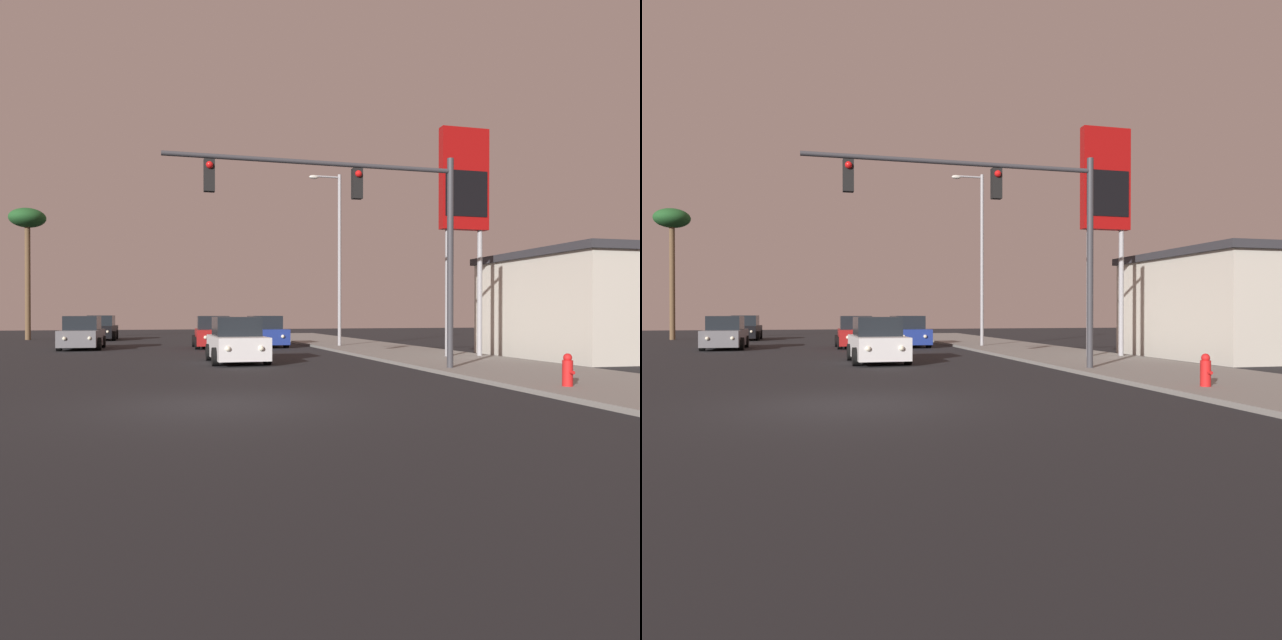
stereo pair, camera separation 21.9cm
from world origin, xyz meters
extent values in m
plane|color=black|center=(0.00, 0.00, 0.00)|extent=(120.00, 120.00, 0.00)
cube|color=gray|center=(9.50, 10.00, 0.06)|extent=(5.00, 60.00, 0.12)
cube|color=beige|center=(18.00, 9.43, 2.00)|extent=(10.00, 8.00, 4.00)
cube|color=#2D2D33|center=(18.00, 9.43, 4.15)|extent=(10.30, 8.30, 0.30)
cube|color=silver|center=(1.74, 10.49, 0.58)|extent=(1.87, 4.23, 0.80)
cube|color=black|center=(1.74, 10.64, 1.33)|extent=(1.63, 2.03, 0.70)
cylinder|color=black|center=(0.84, 9.19, 0.32)|extent=(0.24, 0.64, 0.64)
cylinder|color=black|center=(2.64, 9.19, 0.32)|extent=(0.24, 0.64, 0.64)
cylinder|color=black|center=(0.84, 11.79, 0.32)|extent=(0.24, 0.64, 0.64)
cylinder|color=black|center=(2.64, 11.79, 0.32)|extent=(0.24, 0.64, 0.64)
sphere|color=#F2EACC|center=(1.18, 8.37, 0.63)|extent=(0.18, 0.18, 0.18)
sphere|color=#F2EACC|center=(2.30, 8.37, 0.63)|extent=(0.18, 0.18, 0.18)
cube|color=slate|center=(-4.75, 21.04, 0.58)|extent=(1.92, 4.25, 0.80)
cube|color=black|center=(-4.75, 21.19, 1.33)|extent=(1.66, 2.05, 0.70)
cylinder|color=black|center=(-5.65, 19.74, 0.32)|extent=(0.24, 0.64, 0.64)
cylinder|color=black|center=(-3.85, 19.74, 0.32)|extent=(0.24, 0.64, 0.64)
cylinder|color=black|center=(-5.65, 22.35, 0.32)|extent=(0.24, 0.64, 0.64)
cylinder|color=black|center=(-3.85, 22.35, 0.32)|extent=(0.24, 0.64, 0.64)
sphere|color=#F2EACC|center=(-5.31, 18.92, 0.63)|extent=(0.18, 0.18, 0.18)
sphere|color=#F2EACC|center=(-4.19, 18.92, 0.63)|extent=(0.18, 0.18, 0.18)
cube|color=maroon|center=(1.77, 20.75, 0.58)|extent=(1.95, 4.26, 0.80)
cube|color=black|center=(1.77, 20.90, 1.33)|extent=(1.67, 2.06, 0.70)
cylinder|color=black|center=(0.87, 19.45, 0.32)|extent=(0.24, 0.64, 0.64)
cylinder|color=black|center=(2.67, 19.45, 0.32)|extent=(0.24, 0.64, 0.64)
cylinder|color=black|center=(0.87, 22.06, 0.32)|extent=(0.24, 0.64, 0.64)
cylinder|color=black|center=(2.67, 22.06, 0.32)|extent=(0.24, 0.64, 0.64)
sphere|color=#F2EACC|center=(1.22, 18.63, 0.63)|extent=(0.18, 0.18, 0.18)
sphere|color=#F2EACC|center=(2.33, 18.63, 0.63)|extent=(0.18, 0.18, 0.18)
cube|color=navy|center=(4.60, 21.09, 0.58)|extent=(1.95, 4.26, 0.80)
cube|color=black|center=(4.60, 21.24, 1.33)|extent=(1.67, 2.05, 0.70)
cylinder|color=black|center=(3.70, 19.79, 0.32)|extent=(0.24, 0.64, 0.64)
cylinder|color=black|center=(5.50, 19.79, 0.32)|extent=(0.24, 0.64, 0.64)
cylinder|color=black|center=(3.70, 22.40, 0.32)|extent=(0.24, 0.64, 0.64)
cylinder|color=black|center=(5.50, 22.40, 0.32)|extent=(0.24, 0.64, 0.64)
sphere|color=#F2EACC|center=(4.04, 18.97, 0.63)|extent=(0.18, 0.18, 0.18)
sphere|color=#F2EACC|center=(5.16, 18.97, 0.63)|extent=(0.18, 0.18, 0.18)
cube|color=black|center=(-4.74, 32.26, 0.58)|extent=(1.97, 4.27, 0.80)
cube|color=black|center=(-4.74, 32.41, 1.33)|extent=(1.68, 2.06, 0.70)
cylinder|color=black|center=(-5.64, 30.95, 0.32)|extent=(0.24, 0.64, 0.64)
cylinder|color=black|center=(-3.84, 30.95, 0.32)|extent=(0.24, 0.64, 0.64)
cylinder|color=black|center=(-5.64, 33.56, 0.32)|extent=(0.24, 0.64, 0.64)
cylinder|color=black|center=(-3.84, 33.56, 0.32)|extent=(0.24, 0.64, 0.64)
sphere|color=#F2EACC|center=(-5.30, 30.14, 0.63)|extent=(0.18, 0.18, 0.18)
sphere|color=#F2EACC|center=(-4.18, 30.14, 0.63)|extent=(0.18, 0.18, 0.18)
cylinder|color=#38383D|center=(7.72, 5.30, 3.37)|extent=(0.20, 0.20, 6.50)
cylinder|color=#38383D|center=(3.37, 5.30, 6.22)|extent=(8.71, 0.14, 0.14)
cube|color=black|center=(4.67, 5.30, 5.67)|extent=(0.30, 0.24, 0.90)
sphere|color=red|center=(4.67, 5.16, 5.94)|extent=(0.20, 0.20, 0.20)
cube|color=black|center=(0.32, 5.30, 5.67)|extent=(0.30, 0.24, 0.90)
sphere|color=red|center=(0.32, 5.16, 5.94)|extent=(0.20, 0.20, 0.20)
cylinder|color=#99999E|center=(8.23, 19.12, 4.62)|extent=(0.18, 0.18, 9.00)
cylinder|color=#99999E|center=(7.53, 19.12, 8.97)|extent=(1.40, 0.10, 0.10)
ellipsoid|color=silver|center=(6.83, 19.12, 8.92)|extent=(0.50, 0.24, 0.20)
cylinder|color=#99999E|center=(9.97, 10.03, 2.62)|extent=(0.20, 0.20, 5.00)
cylinder|color=#99999E|center=(11.37, 10.03, 2.62)|extent=(0.20, 0.20, 5.00)
cube|color=#990C0C|center=(10.67, 10.03, 7.12)|extent=(2.00, 0.40, 4.00)
cube|color=black|center=(10.67, 9.82, 6.52)|extent=(1.80, 0.03, 1.80)
cylinder|color=red|center=(8.08, 0.07, 0.42)|extent=(0.24, 0.24, 0.60)
sphere|color=red|center=(8.08, 0.07, 0.78)|extent=(0.20, 0.20, 0.20)
cylinder|color=red|center=(8.08, -0.10, 0.45)|extent=(0.08, 0.10, 0.08)
cylinder|color=brown|center=(-9.64, 34.00, 3.94)|extent=(0.36, 0.36, 7.89)
ellipsoid|color=#1E5123|center=(-9.64, 34.00, 8.37)|extent=(2.40, 2.40, 1.32)
camera|label=1|loc=(-1.13, -12.40, 1.80)|focal=35.00mm
camera|label=2|loc=(-0.92, -12.45, 1.80)|focal=35.00mm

